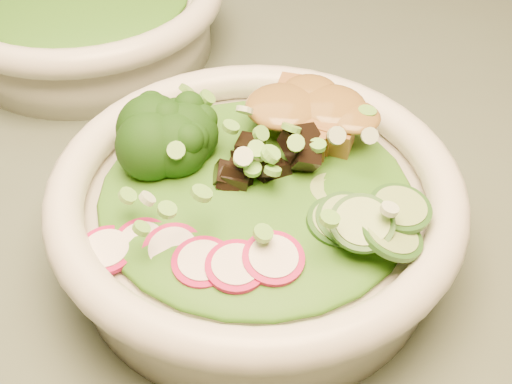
# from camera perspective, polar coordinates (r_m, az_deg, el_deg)

# --- Properties ---
(dining_table) EXTENTS (1.20, 0.80, 0.75)m
(dining_table) POSITION_cam_1_polar(r_m,az_deg,el_deg) (0.63, 5.84, -10.21)
(dining_table) COLOR black
(dining_table) RESTS_ON ground
(salad_bowl) EXTENTS (0.28, 0.28, 0.08)m
(salad_bowl) POSITION_cam_1_polar(r_m,az_deg,el_deg) (0.49, 0.00, -1.73)
(salad_bowl) COLOR silver
(salad_bowl) RESTS_ON dining_table
(side_bowl) EXTENTS (0.27, 0.27, 0.07)m
(side_bowl) POSITION_cam_1_polar(r_m,az_deg,el_deg) (0.74, -13.52, 13.76)
(side_bowl) COLOR silver
(side_bowl) RESTS_ON dining_table
(lettuce_bed) EXTENTS (0.21, 0.21, 0.03)m
(lettuce_bed) POSITION_cam_1_polar(r_m,az_deg,el_deg) (0.48, 0.00, 0.09)
(lettuce_bed) COLOR #2D6314
(lettuce_bed) RESTS_ON salad_bowl
(broccoli_florets) EXTENTS (0.09, 0.08, 0.05)m
(broccoli_florets) POSITION_cam_1_polar(r_m,az_deg,el_deg) (0.49, -6.80, 3.90)
(broccoli_florets) COLOR black
(broccoli_florets) RESTS_ON salad_bowl
(radish_slices) EXTENTS (0.12, 0.05, 0.02)m
(radish_slices) POSITION_cam_1_polar(r_m,az_deg,el_deg) (0.43, -4.15, -5.13)
(radish_slices) COLOR #A70C43
(radish_slices) RESTS_ON salad_bowl
(cucumber_slices) EXTENTS (0.08, 0.08, 0.04)m
(cucumber_slices) POSITION_cam_1_polar(r_m,az_deg,el_deg) (0.45, 7.54, -1.73)
(cucumber_slices) COLOR #A8CC71
(cucumber_slices) RESTS_ON salad_bowl
(mushroom_heap) EXTENTS (0.08, 0.08, 0.04)m
(mushroom_heap) POSITION_cam_1_polar(r_m,az_deg,el_deg) (0.48, 0.75, 2.31)
(mushroom_heap) COLOR black
(mushroom_heap) RESTS_ON salad_bowl
(tofu_cubes) EXTENTS (0.10, 0.07, 0.04)m
(tofu_cubes) POSITION_cam_1_polar(r_m,az_deg,el_deg) (0.51, 3.77, 5.47)
(tofu_cubes) COLOR olive
(tofu_cubes) RESTS_ON salad_bowl
(peanut_sauce) EXTENTS (0.07, 0.06, 0.02)m
(peanut_sauce) POSITION_cam_1_polar(r_m,az_deg,el_deg) (0.51, 3.84, 6.69)
(peanut_sauce) COLOR brown
(peanut_sauce) RESTS_ON tofu_cubes
(scallion_garnish) EXTENTS (0.20, 0.20, 0.03)m
(scallion_garnish) POSITION_cam_1_polar(r_m,az_deg,el_deg) (0.46, -0.00, 2.39)
(scallion_garnish) COLOR #67B13E
(scallion_garnish) RESTS_ON salad_bowl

